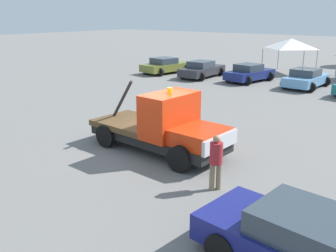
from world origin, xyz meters
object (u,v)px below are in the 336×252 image
at_px(canopy_tent_white, 291,44).
at_px(foreground_car, 319,249).
at_px(tow_truck, 164,128).
at_px(person_near_truck, 216,159).
at_px(parked_car_skyblue, 306,78).
at_px(parked_car_olive, 165,66).
at_px(parked_car_navy, 249,73).
at_px(parked_car_charcoal, 202,69).

bearing_deg(canopy_tent_white, foreground_car, -68.01).
bearing_deg(tow_truck, person_near_truck, -22.92).
height_order(person_near_truck, parked_car_skyblue, person_near_truck).
bearing_deg(parked_car_skyblue, parked_car_olive, 96.54).
height_order(parked_car_olive, parked_car_skyblue, same).
bearing_deg(tow_truck, parked_car_skyblue, 93.32).
distance_m(tow_truck, foreground_car, 7.55).
bearing_deg(parked_car_navy, foreground_car, -141.04).
relative_size(person_near_truck, canopy_tent_white, 0.48).
bearing_deg(parked_car_charcoal, foreground_car, -143.31).
relative_size(tow_truck, parked_car_navy, 1.27).
height_order(person_near_truck, canopy_tent_white, canopy_tent_white).
xyz_separation_m(tow_truck, parked_car_skyblue, (-0.18, 15.94, -0.31)).
xyz_separation_m(tow_truck, foreground_car, (6.64, -3.58, -0.31)).
relative_size(person_near_truck, parked_car_navy, 0.38).
bearing_deg(foreground_car, parked_car_navy, 124.97).
xyz_separation_m(parked_car_olive, parked_car_skyblue, (11.76, 0.86, -0.00)).
bearing_deg(canopy_tent_white, parked_car_navy, -98.85).
bearing_deg(foreground_car, parked_car_skyblue, 114.57).
distance_m(parked_car_charcoal, canopy_tent_white, 8.16).
bearing_deg(parked_car_olive, parked_car_charcoal, -79.95).
distance_m(person_near_truck, parked_car_charcoal, 20.10).
relative_size(person_near_truck, parked_car_skyblue, 0.39).
bearing_deg(canopy_tent_white, parked_car_skyblue, -59.28).
xyz_separation_m(parked_car_olive, parked_car_charcoal, (3.70, 0.06, -0.00)).
bearing_deg(foreground_car, person_near_truck, 154.76).
bearing_deg(parked_car_skyblue, parked_car_navy, 94.74).
distance_m(foreground_car, canopy_tent_white, 27.11).
bearing_deg(parked_car_navy, parked_car_olive, 104.45).
distance_m(parked_car_navy, canopy_tent_white, 6.10).
height_order(tow_truck, canopy_tent_white, canopy_tent_white).
relative_size(parked_car_charcoal, canopy_tent_white, 1.30).
relative_size(foreground_car, person_near_truck, 3.07).
height_order(parked_car_olive, parked_car_charcoal, same).
bearing_deg(person_near_truck, canopy_tent_white, -32.62).
xyz_separation_m(foreground_car, parked_car_olive, (-18.58, 18.66, -0.00)).
bearing_deg(parked_car_olive, foreground_car, -125.94).
xyz_separation_m(person_near_truck, parked_car_navy, (-7.46, 17.24, -0.32)).
bearing_deg(parked_car_charcoal, parked_car_olive, 89.07).
xyz_separation_m(parked_car_charcoal, canopy_tent_white, (4.76, 6.36, 1.88)).
height_order(tow_truck, parked_car_skyblue, tow_truck).
bearing_deg(person_near_truck, parked_car_charcoal, -14.29).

